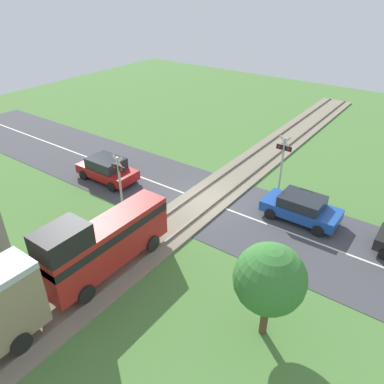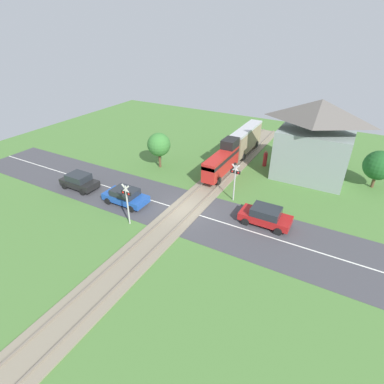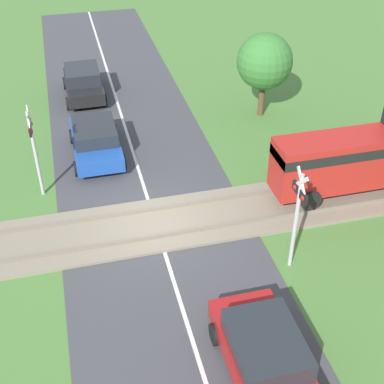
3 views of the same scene
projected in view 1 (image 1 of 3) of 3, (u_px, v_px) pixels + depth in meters
name	position (u px, v px, depth m)	size (l,w,h in m)	color
ground_plane	(205.00, 201.00, 21.33)	(60.00, 60.00, 0.00)	#4C7A38
road_surface	(205.00, 201.00, 21.32)	(48.00, 6.40, 0.02)	#424247
track_bed	(205.00, 200.00, 21.29)	(2.80, 48.00, 0.24)	gray
train	(22.00, 293.00, 12.64)	(1.58, 13.46, 3.18)	red
car_near_crossing	(301.00, 207.00, 19.40)	(3.93, 1.97, 1.38)	#1E4CA8
car_far_side	(107.00, 169.00, 23.17)	(3.92, 1.93, 1.48)	#A81919
crossing_signal_west_approach	(283.00, 157.00, 21.31)	(0.90, 0.18, 3.47)	#B7B7B7
crossing_signal_east_approach	(119.00, 178.00, 19.12)	(0.90, 0.18, 3.47)	#B7B7B7
tree_roadside_hedge	(270.00, 279.00, 12.25)	(2.45, 2.45, 3.80)	brown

